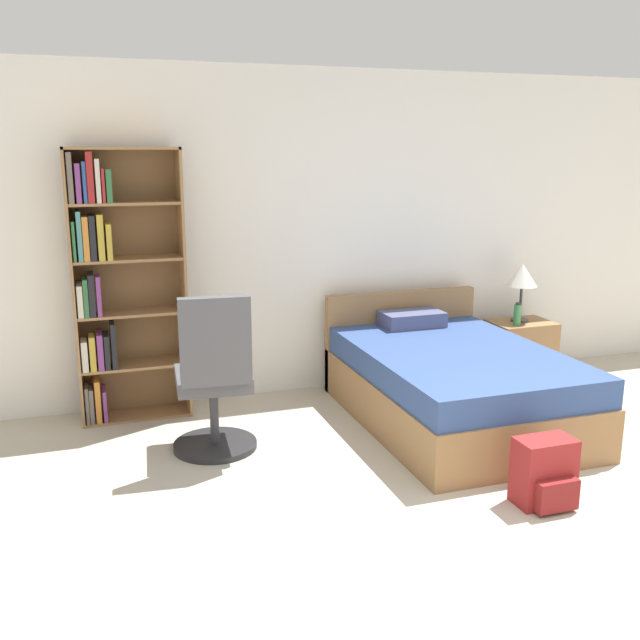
% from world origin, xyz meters
% --- Properties ---
extents(ground_plane, '(14.00, 14.00, 0.00)m').
position_xyz_m(ground_plane, '(0.00, 0.00, 0.00)').
color(ground_plane, '#BCB29E').
extents(wall_back, '(9.00, 0.06, 2.60)m').
position_xyz_m(wall_back, '(0.00, 3.23, 1.30)').
color(wall_back, white).
rests_on(wall_back, ground_plane).
extents(bookshelf, '(0.80, 0.29, 1.99)m').
position_xyz_m(bookshelf, '(-1.83, 2.99, 1.04)').
color(bookshelf, olive).
rests_on(bookshelf, ground_plane).
extents(bed, '(1.33, 1.98, 0.81)m').
position_xyz_m(bed, '(0.49, 2.16, 0.29)').
color(bed, olive).
rests_on(bed, ground_plane).
extents(office_chair, '(0.56, 0.62, 1.10)m').
position_xyz_m(office_chair, '(-1.28, 2.10, 0.49)').
color(office_chair, '#232326').
rests_on(office_chair, ground_plane).
extents(nightstand, '(0.53, 0.42, 0.51)m').
position_xyz_m(nightstand, '(1.57, 2.89, 0.25)').
color(nightstand, olive).
rests_on(nightstand, ground_plane).
extents(table_lamp, '(0.26, 0.26, 0.51)m').
position_xyz_m(table_lamp, '(1.56, 2.91, 0.90)').
color(table_lamp, '#333333').
rests_on(table_lamp, nightstand).
extents(water_bottle, '(0.06, 0.06, 0.20)m').
position_xyz_m(water_bottle, '(1.46, 2.79, 0.60)').
color(water_bottle, '#3F8C4C').
rests_on(water_bottle, nightstand).
extents(backpack_red, '(0.33, 0.26, 0.39)m').
position_xyz_m(backpack_red, '(0.36, 0.82, 0.19)').
color(backpack_red, maroon).
rests_on(backpack_red, ground_plane).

